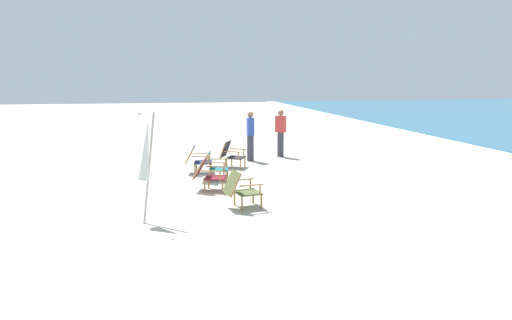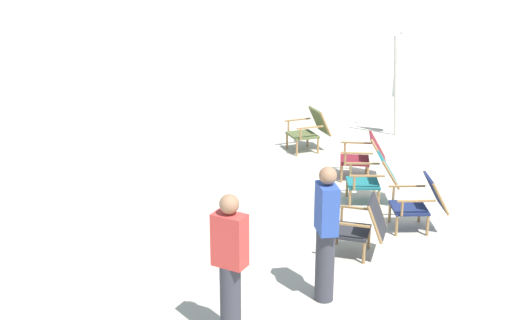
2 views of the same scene
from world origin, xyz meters
name	(u,v)px [view 1 (image 1 of 2)]	position (x,y,z in m)	size (l,w,h in m)	color
ground_plane	(179,186)	(0.00, 0.00, 0.00)	(80.00, 80.00, 0.00)	#B7AF9E
beach_chair_back_right	(241,188)	(2.20, 1.24, 0.43)	(0.70, 0.82, 0.80)	#515B33
beach_chair_front_left	(231,154)	(-2.20, 1.65, 0.43)	(0.82, 0.87, 0.81)	#28282D
beach_chair_back_left	(208,173)	(0.55, 0.71, 0.42)	(0.76, 0.89, 0.78)	maroon
beach_chair_front_right	(197,159)	(-1.54, 0.58, 0.42)	(0.68, 0.82, 0.79)	#19234C
beach_chair_far_center	(212,165)	(-0.49, 0.90, 0.42)	(0.71, 0.87, 0.77)	#196066
umbrella_furled_white	(146,151)	(2.78, -0.63, 1.37)	(0.48, 0.44, 2.09)	#B7B2A8
person_near_chairs	(250,136)	(-3.21, 2.43, 0.84)	(0.34, 0.22, 1.63)	#383842
person_by_waterline	(281,133)	(-3.84, 3.60, 0.84)	(0.37, 0.39, 1.63)	#383842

